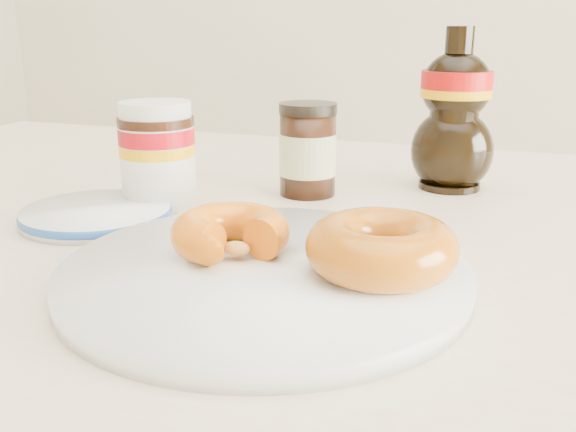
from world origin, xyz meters
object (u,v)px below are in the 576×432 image
(plate, at_px, (264,273))
(donut_whole, at_px, (381,247))
(dining_table, at_px, (304,319))
(syrup_bottle, at_px, (455,110))
(donut_bitten, at_px, (231,233))
(nutella_jar, at_px, (157,151))
(dark_jar, at_px, (308,150))
(blue_rim_saucer, at_px, (97,214))

(plate, bearing_deg, donut_whole, 8.10)
(dining_table, height_order, syrup_bottle, syrup_bottle)
(donut_bitten, height_order, nutella_jar, nutella_jar)
(dining_table, bearing_deg, donut_bitten, -102.30)
(donut_bitten, bearing_deg, dining_table, 90.07)
(dining_table, height_order, donut_bitten, donut_bitten)
(dark_jar, bearing_deg, donut_whole, -61.37)
(nutella_jar, relative_size, syrup_bottle, 0.60)
(dining_table, xyz_separation_m, syrup_bottle, (0.10, 0.20, 0.17))
(donut_bitten, bearing_deg, nutella_jar, 148.11)
(dining_table, relative_size, syrup_bottle, 8.13)
(syrup_bottle, bearing_deg, nutella_jar, -147.10)
(donut_whole, distance_m, blue_rim_saucer, 0.29)
(donut_bitten, distance_m, donut_whole, 0.11)
(donut_bitten, bearing_deg, plate, -11.46)
(plate, bearing_deg, syrup_bottle, 73.75)
(donut_bitten, height_order, blue_rim_saucer, donut_bitten)
(donut_whole, xyz_separation_m, syrup_bottle, (0.01, 0.31, 0.05))
(blue_rim_saucer, bearing_deg, plate, -22.75)
(syrup_bottle, bearing_deg, donut_bitten, -112.17)
(plate, height_order, blue_rim_saucer, same)
(plate, bearing_deg, donut_bitten, 156.17)
(plate, height_order, syrup_bottle, syrup_bottle)
(dining_table, xyz_separation_m, blue_rim_saucer, (-0.19, -0.04, 0.09))
(dining_table, distance_m, syrup_bottle, 0.28)
(donut_whole, height_order, dark_jar, dark_jar)
(nutella_jar, xyz_separation_m, dark_jar, (0.12, 0.09, -0.01))
(donut_whole, xyz_separation_m, dark_jar, (-0.13, 0.23, 0.01))
(plate, distance_m, syrup_bottle, 0.34)
(blue_rim_saucer, bearing_deg, donut_bitten, -22.54)
(donut_bitten, xyz_separation_m, nutella_jar, (-0.14, 0.14, 0.03))
(donut_bitten, height_order, dark_jar, dark_jar)
(donut_bitten, relative_size, syrup_bottle, 0.51)
(nutella_jar, bearing_deg, plate, -41.23)
(donut_whole, relative_size, dark_jar, 1.06)
(donut_bitten, bearing_deg, dark_jar, 106.11)
(dining_table, bearing_deg, blue_rim_saucer, -169.46)
(nutella_jar, height_order, syrup_bottle, syrup_bottle)
(nutella_jar, height_order, dark_jar, nutella_jar)
(dining_table, xyz_separation_m, plate, (0.01, -0.12, 0.09))
(donut_whole, height_order, blue_rim_saucer, donut_whole)
(blue_rim_saucer, bearing_deg, nutella_jar, 67.32)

